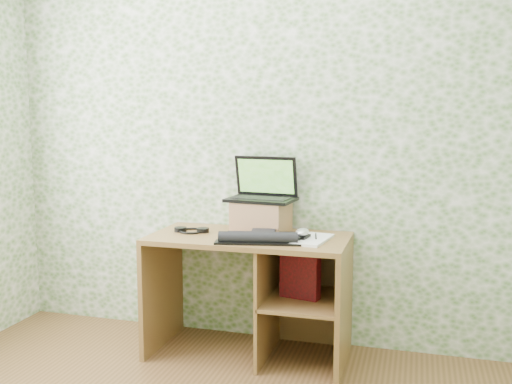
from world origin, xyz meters
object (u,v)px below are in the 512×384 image
(desk, at_px, (262,279))
(riser, at_px, (261,216))
(laptop, at_px, (263,190))
(keyboard, at_px, (261,237))
(notepad, at_px, (307,239))

(desk, xyz_separation_m, riser, (-0.04, 0.12, 0.37))
(laptop, relative_size, keyboard, 0.87)
(riser, relative_size, notepad, 0.97)
(desk, xyz_separation_m, laptop, (-0.04, 0.16, 0.53))
(keyboard, bearing_deg, laptop, 91.82)
(riser, relative_size, keyboard, 0.64)
(desk, height_order, laptop, laptop)
(desk, relative_size, laptop, 2.75)
(riser, distance_m, notepad, 0.38)
(notepad, bearing_deg, riser, 161.09)
(riser, xyz_separation_m, laptop, (0.00, 0.04, 0.16))
(riser, bearing_deg, keyboard, -74.84)
(laptop, xyz_separation_m, keyboard, (0.07, -0.32, -0.23))
(notepad, bearing_deg, keyboard, -149.07)
(laptop, height_order, notepad, laptop)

